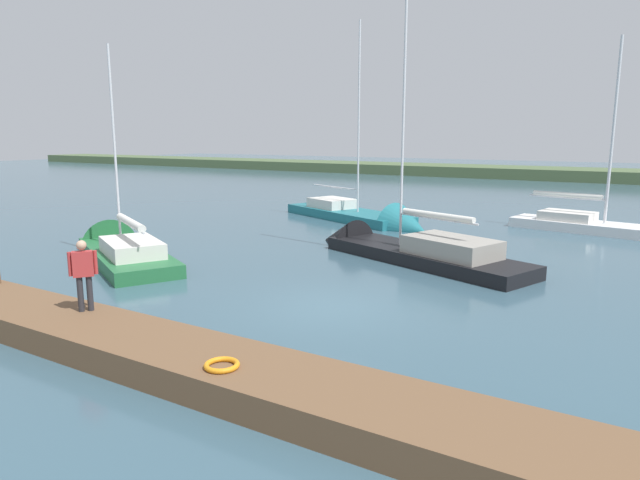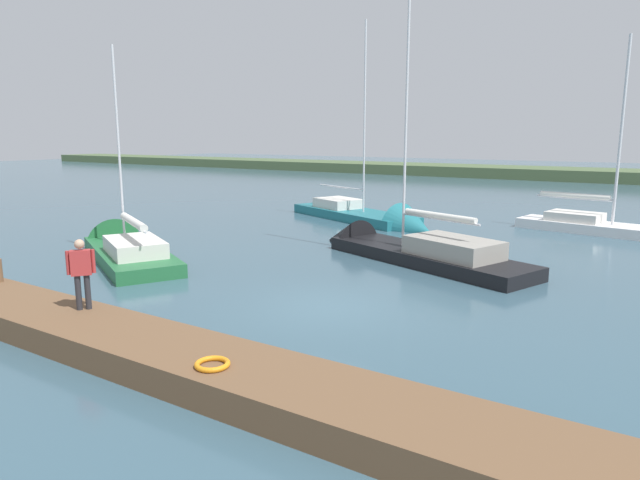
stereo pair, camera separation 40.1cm
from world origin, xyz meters
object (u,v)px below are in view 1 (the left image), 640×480
(sailboat_near_dock, at_px, (118,251))
(sailboat_outer_mooring, at_px, (617,231))
(person_on_dock, at_px, (83,270))
(life_ring_buoy, at_px, (222,365))
(sailboat_mid_channel, at_px, (368,221))
(sailboat_behind_pier, at_px, (396,252))

(sailboat_near_dock, relative_size, sailboat_outer_mooring, 0.89)
(person_on_dock, bearing_deg, sailboat_outer_mooring, 103.61)
(life_ring_buoy, bearing_deg, sailboat_near_dock, -31.53)
(sailboat_mid_channel, height_order, sailboat_near_dock, sailboat_mid_channel)
(sailboat_behind_pier, bearing_deg, sailboat_near_dock, 50.04)
(sailboat_behind_pier, relative_size, sailboat_near_dock, 1.45)
(sailboat_behind_pier, relative_size, sailboat_outer_mooring, 1.29)
(life_ring_buoy, distance_m, sailboat_outer_mooring, 23.73)
(sailboat_outer_mooring, height_order, person_on_dock, sailboat_outer_mooring)
(sailboat_near_dock, xyz_separation_m, person_on_dock, (-7.00, 6.54, 1.44))
(sailboat_behind_pier, xyz_separation_m, sailboat_mid_channel, (4.87, -7.26, -0.05))
(life_ring_buoy, relative_size, sailboat_behind_pier, 0.05)
(sailboat_behind_pier, bearing_deg, life_ring_buoy, 119.97)
(sailboat_mid_channel, bearing_deg, sailboat_near_dock, -88.04)
(sailboat_outer_mooring, xyz_separation_m, person_on_dock, (9.95, 22.36, 1.43))
(life_ring_buoy, height_order, sailboat_behind_pier, sailboat_behind_pier)
(sailboat_outer_mooring, bearing_deg, sailboat_near_dock, -126.69)
(sailboat_mid_channel, xyz_separation_m, person_on_dock, (-2.10, 19.42, 1.50))
(sailboat_near_dock, bearing_deg, life_ring_buoy, 175.89)
(life_ring_buoy, relative_size, sailboat_mid_channel, 0.05)
(life_ring_buoy, relative_size, sailboat_near_dock, 0.07)
(sailboat_behind_pier, bearing_deg, sailboat_outer_mooring, -105.07)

